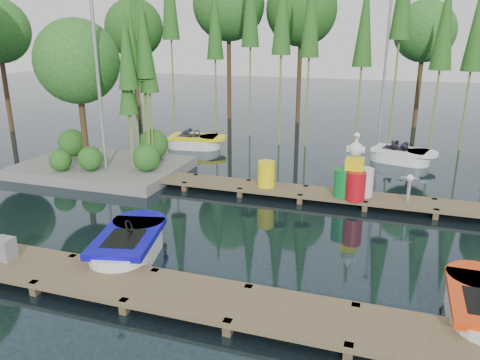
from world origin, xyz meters
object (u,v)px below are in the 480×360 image
(drum_cluster, at_px, (354,179))
(utility_cabinet, at_px, (4,249))
(boat_blue, at_px, (129,246))
(yellow_barrel, at_px, (266,174))
(island, at_px, (94,89))
(boat_yellow_far, at_px, (195,142))

(drum_cluster, bearing_deg, utility_cabinet, -136.12)
(utility_cabinet, height_order, drum_cluster, drum_cluster)
(boat_blue, height_order, utility_cabinet, boat_blue)
(yellow_barrel, bearing_deg, boat_blue, -109.46)
(yellow_barrel, xyz_separation_m, drum_cluster, (2.89, -0.15, 0.17))
(island, bearing_deg, boat_blue, -50.83)
(boat_blue, distance_m, drum_cluster, 7.22)
(drum_cluster, bearing_deg, boat_blue, -132.15)
(island, height_order, boat_yellow_far, island)
(utility_cabinet, xyz_separation_m, drum_cluster, (7.12, 6.85, 0.35))
(boat_blue, xyz_separation_m, boat_yellow_far, (-3.06, 10.90, 0.01))
(island, height_order, utility_cabinet, island)
(boat_yellow_far, relative_size, utility_cabinet, 5.74)
(boat_yellow_far, bearing_deg, boat_blue, -61.86)
(island, relative_size, drum_cluster, 3.28)
(island, distance_m, yellow_barrel, 7.51)
(boat_blue, height_order, yellow_barrel, yellow_barrel)
(boat_blue, bearing_deg, boat_yellow_far, 92.49)
(island, distance_m, boat_yellow_far, 5.83)
(island, bearing_deg, boat_yellow_far, 66.04)
(island, distance_m, utility_cabinet, 8.69)
(boat_blue, relative_size, utility_cabinet, 6.19)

